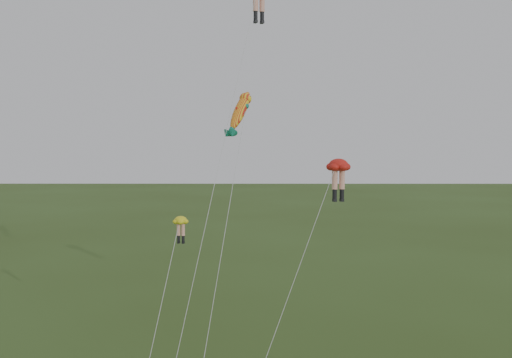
{
  "coord_description": "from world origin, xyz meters",
  "views": [
    {
      "loc": [
        2.18,
        -30.04,
        13.65
      ],
      "look_at": [
        2.06,
        6.0,
        11.22
      ],
      "focal_mm": 40.0,
      "sensor_mm": 36.0,
      "label": 1
    }
  ],
  "objects": [
    {
      "name": "fish_kite",
      "position": [
        0.95,
        9.27,
        15.62
      ],
      "size": [
        3.13,
        13.73,
        17.32
      ],
      "rotation": [
        0.9,
        0.0,
        -0.55
      ],
      "color": "yellow",
      "rests_on": "ground"
    },
    {
      "name": "legs_kite_red_mid",
      "position": [
        7.29,
        6.34,
        11.77
      ],
      "size": [
        6.54,
        8.27,
        12.51
      ],
      "rotation": [
        0.0,
        0.0,
        0.23
      ],
      "color": "red",
      "rests_on": "ground"
    },
    {
      "name": "legs_kite_yellow",
      "position": [
        -2.15,
        0.74,
        8.67
      ],
      "size": [
        2.27,
        5.3,
        9.52
      ],
      "rotation": [
        0.0,
        0.0,
        -0.24
      ],
      "color": "yellow",
      "rests_on": "ground"
    }
  ]
}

